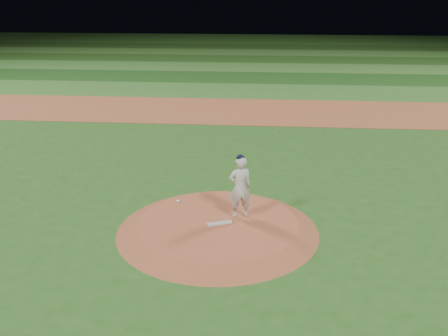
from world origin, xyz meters
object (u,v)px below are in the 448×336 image
Objects in this scene: pitchers_mound at (218,226)px; pitcher_on_mound at (240,187)px; pitching_rubber at (220,223)px; rosin_bag at (178,201)px.

pitchers_mound is 1.24m from pitcher_on_mound.
pitching_rubber is 5.70× the size of rosin_bag.
pitching_rubber is 1.92m from rosin_bag.
pitcher_on_mound is (1.89, -0.84, 0.86)m from rosin_bag.
pitchers_mound is 1.82m from rosin_bag.
pitchers_mound is at bearing -144.60° from pitcher_on_mound.
pitchers_mound is 8.11× the size of pitching_rubber.
pitchers_mound is at bearing -43.60° from rosin_bag.
rosin_bag is at bearing 136.40° from pitchers_mound.
pitcher_on_mound is (0.51, 0.50, 0.88)m from pitching_rubber.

